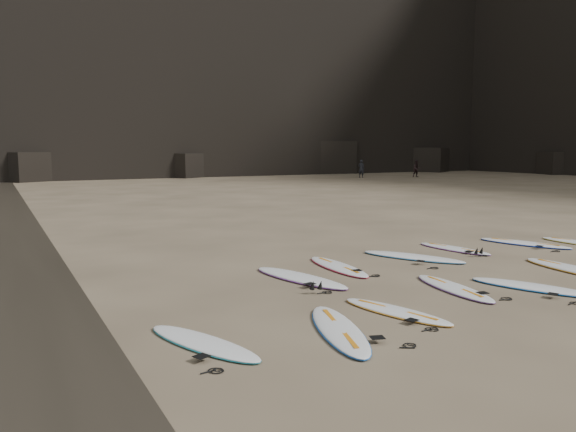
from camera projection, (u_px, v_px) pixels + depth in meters
name	position (u px, v px, depth m)	size (l,w,h in m)	color
ground	(471.00, 289.00, 11.40)	(240.00, 240.00, 0.00)	#897559
surfboard_0	(339.00, 329.00, 8.77)	(0.62, 2.58, 0.09)	white
surfboard_1	(396.00, 311.00, 9.76)	(0.54, 2.23, 0.08)	white
surfboard_2	(454.00, 288.00, 11.38)	(0.58, 2.42, 0.09)	white
surfboard_3	(534.00, 287.00, 11.44)	(0.61, 2.55, 0.09)	white
surfboard_4	(573.00, 269.00, 13.13)	(0.66, 2.74, 0.10)	white
surfboard_5	(300.00, 277.00, 12.26)	(0.66, 2.77, 0.10)	white
surfboard_6	(338.00, 266.00, 13.42)	(0.61, 2.56, 0.09)	white
surfboard_7	(413.00, 256.00, 14.60)	(0.67, 2.78, 0.10)	white
surfboard_8	(454.00, 248.00, 15.81)	(0.57, 2.37, 0.09)	white
surfboard_9	(524.00, 243.00, 16.68)	(0.65, 2.69, 0.10)	white
surfboard_11	(203.00, 342.00, 8.19)	(0.56, 2.32, 0.08)	white
person_a	(361.00, 169.00, 53.86)	(0.63, 0.42, 1.74)	black
person_b	(417.00, 169.00, 54.74)	(0.80, 0.62, 1.64)	black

